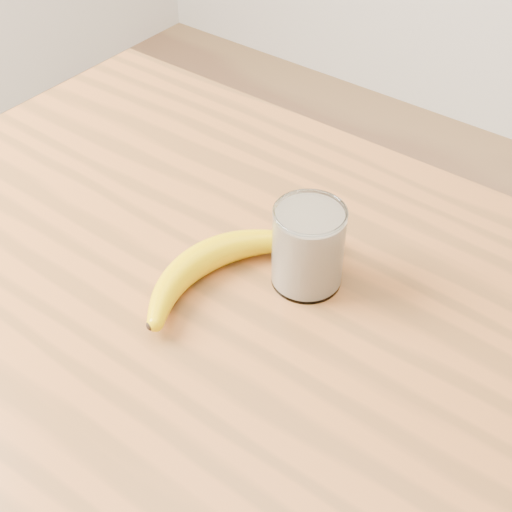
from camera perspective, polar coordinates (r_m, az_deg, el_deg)
The scene contains 3 objects.
table at distance 0.96m, azimuth -0.52°, elevation -9.35°, with size 1.20×0.80×0.90m.
smoothie_glass at distance 0.86m, azimuth 4.19°, elevation 0.73°, with size 0.09×0.09×0.11m.
banana at distance 0.90m, azimuth -4.00°, elevation 0.03°, with size 0.12×0.33×0.04m, color #D1A700, non-canonical shape.
Camera 1 is at (0.37, -0.47, 1.53)m, focal length 50.00 mm.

